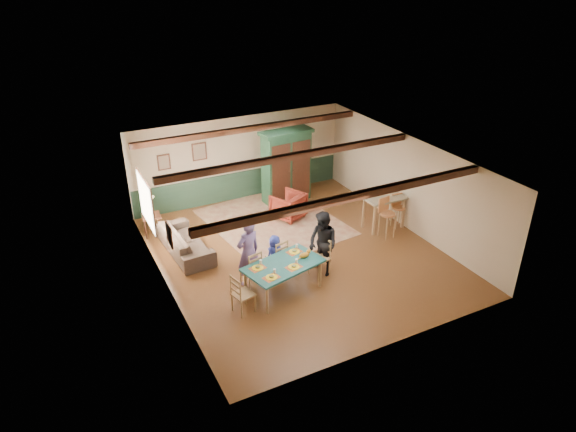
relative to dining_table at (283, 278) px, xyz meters
name	(u,v)px	position (x,y,z in m)	size (l,w,h in m)	color
floor	(298,253)	(1.12, 1.37, -0.38)	(8.00, 8.00, 0.00)	#532E17
wall_back	(240,158)	(1.12, 5.37, 0.97)	(7.00, 0.02, 2.70)	beige
wall_left	(163,239)	(-2.38, 1.37, 0.97)	(0.02, 8.00, 2.70)	beige
wall_right	(408,183)	(4.62, 1.37, 0.97)	(0.02, 8.00, 2.70)	beige
ceiling	(299,158)	(1.12, 1.37, 2.32)	(7.00, 8.00, 0.02)	silver
wainscot_back	(241,185)	(1.12, 5.35, 0.07)	(6.95, 0.03, 0.90)	#1D3627
ceiling_beam_front	(351,197)	(1.12, -0.93, 2.23)	(6.95, 0.16, 0.16)	black
ceiling_beam_mid	(292,156)	(1.12, 1.77, 2.23)	(6.95, 0.16, 0.16)	black
ceiling_beam_back	(251,128)	(1.12, 4.37, 2.23)	(6.95, 0.16, 0.16)	black
window_left	(146,202)	(-2.35, 3.07, 1.17)	(0.06, 1.60, 1.30)	white
picture_left_wall	(169,234)	(-2.35, 0.77, 1.37)	(0.04, 0.42, 0.52)	tan
picture_back_a	(199,152)	(-0.18, 5.34, 1.42)	(0.45, 0.04, 0.55)	tan
picture_back_b	(164,162)	(-1.28, 5.34, 1.27)	(0.38, 0.04, 0.48)	tan
dining_table	(283,278)	(0.00, 0.00, 0.00)	(1.81, 1.00, 0.75)	#1B5655
dining_chair_far_left	(251,268)	(-0.56, 0.61, 0.10)	(0.42, 0.44, 0.95)	#9D784E
dining_chair_far_right	(277,256)	(0.22, 0.80, 0.10)	(0.42, 0.44, 0.95)	#9D784E
dining_chair_end_left	(243,293)	(-1.12, -0.27, 0.10)	(0.42, 0.44, 0.95)	#9D784E
dining_chair_end_right	(319,257)	(1.12, 0.27, 0.10)	(0.42, 0.44, 0.95)	#9D784E
person_man	(248,252)	(-0.58, 0.69, 0.49)	(0.63, 0.41, 1.73)	slate
person_woman	(323,244)	(1.22, 0.29, 0.45)	(0.80, 0.63, 1.66)	black
person_child	(275,254)	(0.20, 0.87, 0.13)	(0.49, 0.32, 1.01)	navy
cat	(304,255)	(0.56, 0.03, 0.47)	(0.36, 0.14, 0.18)	orange
place_setting_near_left	(271,276)	(-0.48, -0.37, 0.43)	(0.40, 0.30, 0.11)	yellow
place_setting_near_center	(294,265)	(0.16, -0.22, 0.43)	(0.40, 0.30, 0.11)	yellow
place_setting_far_left	(258,266)	(-0.60, 0.11, 0.43)	(0.40, 0.30, 0.11)	yellow
place_setting_far_right	(294,250)	(0.48, 0.37, 0.43)	(0.40, 0.30, 0.11)	yellow
area_rug	(273,222)	(1.31, 3.30, -0.37)	(3.42, 4.06, 0.01)	#C9BA92
armoire	(286,166)	(2.35, 4.51, 0.79)	(1.65, 0.66, 2.34)	#153421
armchair	(288,206)	(1.84, 3.37, 0.02)	(0.85, 0.87, 0.79)	#561511
sofa	(185,241)	(-1.52, 2.79, -0.05)	(2.23, 0.87, 0.65)	#392B23
end_table	(152,225)	(-2.06, 4.16, -0.07)	(0.50, 0.50, 0.61)	black
table_lamp	(150,206)	(-2.06, 4.16, 0.52)	(0.31, 0.31, 0.56)	#C8B981
counter_table	(383,212)	(4.00, 1.57, 0.11)	(1.16, 0.68, 0.97)	tan
bar_stool_left	(387,218)	(3.76, 1.07, 0.20)	(0.41, 0.45, 1.15)	#CC834F
bar_stool_right	(398,211)	(4.40, 1.40, 0.12)	(0.35, 0.39, 1.00)	#CC834F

